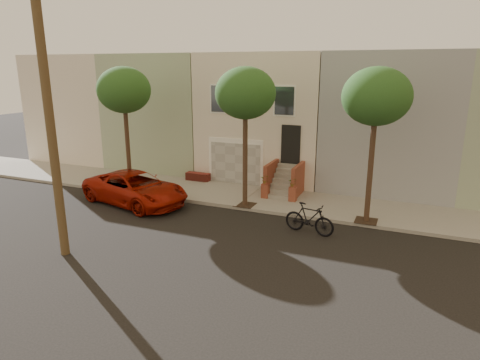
% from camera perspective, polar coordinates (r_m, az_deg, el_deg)
% --- Properties ---
extents(ground, '(90.00, 90.00, 0.00)m').
position_cam_1_polar(ground, '(16.89, -7.53, -7.30)').
color(ground, black).
rests_on(ground, ground).
extents(sidewalk, '(40.00, 3.70, 0.15)m').
position_cam_1_polar(sidewalk, '(21.37, -0.35, -2.10)').
color(sidewalk, gray).
rests_on(sidewalk, ground).
extents(house_row, '(33.10, 11.70, 7.00)m').
position_cam_1_polar(house_row, '(26.02, 4.75, 9.00)').
color(house_row, beige).
rests_on(house_row, sidewalk).
extents(tree_left, '(2.70, 2.57, 6.30)m').
position_cam_1_polar(tree_left, '(21.99, -15.51, 11.60)').
color(tree_left, '#2D2116').
rests_on(tree_left, sidewalk).
extents(tree_mid, '(2.70, 2.57, 6.30)m').
position_cam_1_polar(tree_mid, '(18.72, 0.73, 11.61)').
color(tree_mid, '#2D2116').
rests_on(tree_mid, sidewalk).
extents(tree_right, '(2.70, 2.57, 6.30)m').
position_cam_1_polar(tree_right, '(17.42, 18.05, 10.61)').
color(tree_right, '#2D2116').
rests_on(tree_right, sidewalk).
extents(utility_pole, '(23.60, 1.22, 10.00)m').
position_cam_1_polar(utility_pole, '(10.29, 22.72, 7.12)').
color(utility_pole, '#4F3B24').
rests_on(utility_pole, ground).
extents(pickup_truck, '(5.96, 3.75, 1.53)m').
position_cam_1_polar(pickup_truck, '(20.77, -14.06, -1.09)').
color(pickup_truck, '#9B1303').
rests_on(pickup_truck, ground).
extents(motorcycle, '(2.14, 0.93, 1.24)m').
position_cam_1_polar(motorcycle, '(16.83, 9.40, -5.20)').
color(motorcycle, black).
rests_on(motorcycle, ground).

